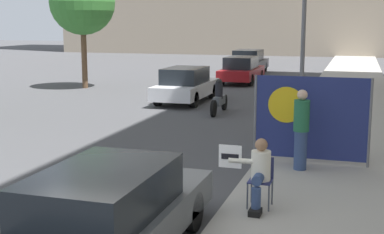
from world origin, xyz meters
TOP-DOWN VIEW (x-y plane):
  - sidewalk_curb at (3.58, 15.00)m, footprint 3.68×90.00m
  - seated_protester at (2.36, 1.92)m, footprint 0.93×0.77m
  - jogger_on_sidewalk at (2.80, 4.64)m, footprint 0.34×0.34m
  - pedestrian_behind at (2.75, 6.49)m, footprint 0.34×0.34m
  - protest_banner at (2.93, 5.27)m, footprint 2.61×0.06m
  - parked_car_curbside at (0.73, -0.58)m, footprint 1.71×4.60m
  - car_on_road_nearest at (-2.94, 14.27)m, footprint 1.73×4.41m
  - car_on_road_midblock at (-2.24, 22.11)m, footprint 1.77×4.60m
  - car_on_road_distant at (-2.99, 27.82)m, footprint 1.88×4.79m
  - motorcycle_on_road at (-0.91, 11.95)m, footprint 0.28×2.20m
  - street_tree_midblock at (-9.38, 17.43)m, footprint 3.26×3.26m

SIDE VIEW (x-z plane):
  - sidewalk_curb at x=3.58m, z-range 0.00..0.13m
  - motorcycle_on_road at x=-0.91m, z-range -0.09..1.19m
  - parked_car_curbside at x=0.73m, z-range 0.00..1.39m
  - car_on_road_midblock at x=-2.24m, z-range 0.00..1.46m
  - car_on_road_nearest at x=-2.94m, z-range 0.00..1.46m
  - car_on_road_distant at x=-2.99m, z-range -0.01..1.53m
  - seated_protester at x=2.36m, z-range 0.17..1.39m
  - pedestrian_behind at x=2.75m, z-range 0.14..1.82m
  - jogger_on_sidewalk at x=2.80m, z-range 0.15..1.91m
  - protest_banner at x=2.93m, z-range 0.18..2.17m
  - street_tree_midblock at x=-9.38m, z-range 1.32..7.26m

